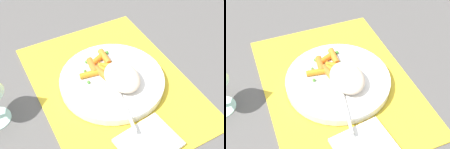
# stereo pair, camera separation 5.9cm
# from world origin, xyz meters

# --- Properties ---
(ground_plane) EXTENTS (2.40, 2.40, 0.00)m
(ground_plane) POSITION_xyz_m (0.00, 0.00, 0.00)
(ground_plane) COLOR #565451
(placemat) EXTENTS (0.47, 0.35, 0.01)m
(placemat) POSITION_xyz_m (0.00, 0.00, 0.00)
(placemat) COLOR gold
(placemat) RESTS_ON ground_plane
(plate) EXTENTS (0.25, 0.25, 0.02)m
(plate) POSITION_xyz_m (0.00, 0.00, 0.02)
(plate) COLOR white
(plate) RESTS_ON placemat
(rice_mound) EXTENTS (0.10, 0.08, 0.04)m
(rice_mound) POSITION_xyz_m (-0.02, -0.01, 0.04)
(rice_mound) COLOR beige
(rice_mound) RESTS_ON plate
(carrot_portion) EXTENTS (0.10, 0.09, 0.02)m
(carrot_portion) POSITION_xyz_m (0.04, 0.01, 0.03)
(carrot_portion) COLOR orange
(carrot_portion) RESTS_ON plate
(pea_scatter) EXTENTS (0.08, 0.09, 0.01)m
(pea_scatter) POSITION_xyz_m (0.06, 0.01, 0.03)
(pea_scatter) COLOR green
(pea_scatter) RESTS_ON plate
(fork) EXTENTS (0.21, 0.05, 0.01)m
(fork) POSITION_xyz_m (-0.04, 0.01, 0.03)
(fork) COLOR silver
(fork) RESTS_ON plate
(napkin) EXTENTS (0.11, 0.13, 0.01)m
(napkin) POSITION_xyz_m (-0.18, 0.01, 0.01)
(napkin) COLOR white
(napkin) RESTS_ON placemat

